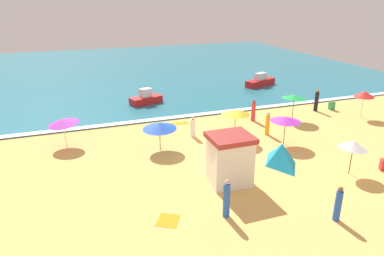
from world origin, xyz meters
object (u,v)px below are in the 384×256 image
Objects in this scene: beach_umbrella_8 at (354,145)px; beachgoer_8 at (332,105)px; beach_umbrella_6 at (236,112)px; beachgoer_2 at (253,111)px; beachgoer_0 at (338,204)px; beachgoer_6 at (384,164)px; small_boat_0 at (260,81)px; lifeguard_cabana at (230,159)px; beachgoer_9 at (193,127)px; beach_tent at (281,154)px; beach_umbrella_4 at (364,94)px; beach_umbrella_0 at (294,97)px; small_boat_1 at (146,99)px; beach_umbrella_1 at (159,126)px; beachgoer_3 at (268,124)px; beachgoer_1 at (227,199)px; beachgoer_5 at (316,101)px; beach_umbrella_3 at (286,119)px; beach_umbrella_7 at (63,122)px.

beach_umbrella_8 is 12.71m from beachgoer_8.
beachgoer_2 is (3.21, 3.09, -1.18)m from beach_umbrella_6.
beachgoer_0 is 6.79m from beachgoer_6.
beachgoer_6 is 0.22× the size of small_boat_0.
beachgoer_9 is at bearing 86.34° from lifeguard_cabana.
beach_umbrella_4 is at bearing 25.37° from beach_tent.
beach_umbrella_6 is 10.34m from beachgoer_0.
beach_umbrella_0 reaches higher than small_boat_1.
beachgoer_2 reaches higher than beachgoer_6.
beachgoer_6 is (5.26, -2.65, -0.30)m from beach_tent.
beachgoer_8 is (16.70, 3.24, -1.25)m from beach_umbrella_1.
beach_umbrella_0 is 4.38m from beachgoer_3.
beachgoer_9 reaches higher than beachgoer_8.
beachgoer_1 reaches higher than beachgoer_3.
lifeguard_cabana reaches higher than small_boat_1.
beachgoer_1 is 13.78m from beachgoer_2.
beach_umbrella_0 is 1.50× the size of beachgoer_0.
beachgoer_8 is (1.59, -0.18, -0.53)m from beachgoer_5.
beachgoer_6 is 20.65m from small_boat_0.
beach_umbrella_0 reaches higher than beach_tent.
beachgoer_5 is at bearing 38.21° from beach_umbrella_3.
beachgoer_1 reaches higher than small_boat_1.
beach_umbrella_7 is at bearing 170.68° from beachgoer_9.
beach_umbrella_7 is 14.27m from beach_tent.
beachgoer_2 is at bearing -122.91° from small_boat_0.
beachgoer_1 is (-1.50, -2.85, -0.49)m from lifeguard_cabana.
beach_umbrella_8 is at bearing -60.69° from beach_umbrella_6.
beach_tent is (-5.48, -6.72, -1.28)m from beach_umbrella_0.
beachgoer_1 is 9.98m from beachgoer_9.
lifeguard_cabana is at bearing -66.78° from beach_umbrella_1.
beach_umbrella_4 is at bearing -2.72° from beachgoer_9.
beach_umbrella_3 reaches higher than beachgoer_5.
beachgoer_0 is 25.29m from small_boat_0.
beach_umbrella_4 is at bearing -5.18° from beach_umbrella_7.
beachgoer_1 is (-10.85, -10.45, -1.06)m from beach_umbrella_0.
small_boat_0 is (8.85, 17.68, -0.10)m from beach_tent.
beach_umbrella_3 is 9.78m from beachgoer_1.
lifeguard_cabana reaches higher than small_boat_0.
beach_umbrella_6 is at bearing -29.85° from beachgoer_9.
small_boat_1 is (-4.00, 20.85, -0.24)m from beachgoer_0.
beach_umbrella_4 is 0.71× the size of small_boat_1.
beachgoer_5 reaches higher than beachgoer_8.
beachgoer_5 is at bearing 42.38° from beach_tent.
beachgoer_0 is at bearing -129.60° from beachgoer_8.
beachgoer_3 is at bearing -11.72° from beach_umbrella_7.
small_boat_1 is (-0.93, 16.04, -0.83)m from lifeguard_cabana.
beach_umbrella_4 is at bearing 16.12° from beach_umbrella_3.
beachgoer_5 is 0.48× the size of small_boat_0.
beachgoer_8 is at bearing 63.82° from beachgoer_6.
beach_umbrella_3 is 1.36× the size of beachgoer_3.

